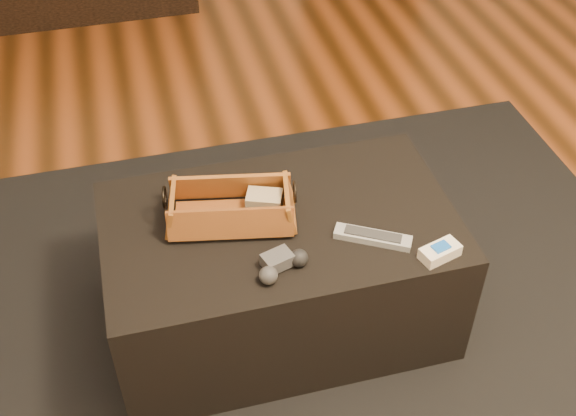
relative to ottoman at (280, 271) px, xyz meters
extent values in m
cube|color=brown|center=(-0.11, -0.12, -0.23)|extent=(5.00, 5.50, 0.01)
cube|color=black|center=(0.00, -0.05, -0.22)|extent=(2.60, 2.00, 0.01)
cube|color=black|center=(0.00, 0.00, 0.00)|extent=(1.00, 0.60, 0.42)
cube|color=black|center=(-0.15, 0.03, 0.23)|extent=(0.19, 0.06, 0.02)
cube|color=#C6B48A|center=(-0.03, 0.05, 0.25)|extent=(0.12, 0.10, 0.05)
cube|color=#A86126|center=(-0.13, 0.04, 0.22)|extent=(0.34, 0.20, 0.01)
cube|color=#A45A25|center=(-0.11, 0.11, 0.27)|extent=(0.34, 0.10, 0.09)
cube|color=#A15A24|center=(-0.14, -0.04, 0.27)|extent=(0.34, 0.10, 0.09)
cube|color=#AA5D26|center=(0.03, 0.01, 0.27)|extent=(0.06, 0.17, 0.09)
cube|color=brown|center=(-0.29, 0.07, 0.27)|extent=(0.06, 0.17, 0.09)
torus|color=black|center=(0.05, 0.00, 0.30)|extent=(0.02, 0.06, 0.06)
torus|color=black|center=(-0.30, 0.07, 0.30)|extent=(0.02, 0.06, 0.06)
cube|color=#3E3F42|center=(-0.05, -0.17, 0.24)|extent=(0.09, 0.08, 0.04)
sphere|color=#333436|center=(-0.08, -0.22, 0.23)|extent=(0.06, 0.06, 0.05)
sphere|color=black|center=(0.01, -0.18, 0.23)|extent=(0.06, 0.06, 0.05)
cube|color=#ABAFB3|center=(0.23, -0.14, 0.22)|extent=(0.21, 0.15, 0.02)
cube|color=#2D2D30|center=(0.23, -0.14, 0.23)|extent=(0.15, 0.11, 0.00)
cube|color=white|center=(0.38, -0.25, 0.23)|extent=(0.12, 0.08, 0.03)
cube|color=blue|center=(0.38, -0.25, 0.25)|extent=(0.05, 0.04, 0.01)
camera|label=1|loc=(-0.35, -1.45, 1.59)|focal=45.00mm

